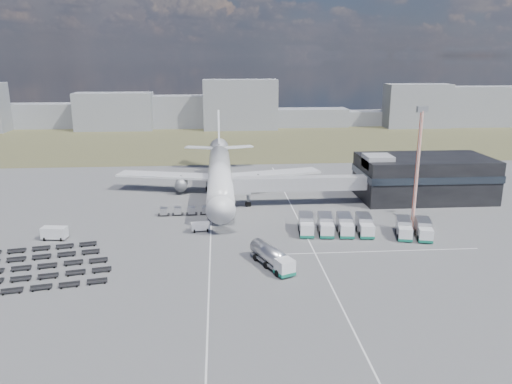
{
  "coord_description": "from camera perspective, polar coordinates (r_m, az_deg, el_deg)",
  "views": [
    {
      "loc": [
        -0.18,
        -86.86,
        32.79
      ],
      "look_at": [
        7.8,
        18.0,
        4.0
      ],
      "focal_mm": 35.0,
      "sensor_mm": 36.0,
      "label": 1
    }
  ],
  "objects": [
    {
      "name": "utility_van",
      "position": [
        99.38,
        -22.04,
        -4.4
      ],
      "size": [
        4.73,
        2.61,
        2.38
      ],
      "primitive_type": "cube",
      "rotation": [
        0.0,
        0.0,
        -0.13
      ],
      "color": "silver",
      "rests_on": "ground"
    },
    {
      "name": "lane_markings",
      "position": [
        96.17,
        1.86,
        -4.63
      ],
      "size": [
        47.12,
        110.0,
        0.01
      ],
      "color": "silver",
      "rests_on": "ground"
    },
    {
      "name": "baggage_dollies",
      "position": [
        87.4,
        -24.03,
        -7.88
      ],
      "size": [
        24.88,
        21.75,
        0.7
      ],
      "rotation": [
        0.0,
        0.0,
        0.2
      ],
      "color": "black",
      "rests_on": "ground"
    },
    {
      "name": "ground",
      "position": [
        92.85,
        -3.98,
        -5.41
      ],
      "size": [
        420.0,
        420.0,
        0.0
      ],
      "primitive_type": "plane",
      "color": "#565659",
      "rests_on": "ground"
    },
    {
      "name": "service_trucks_far",
      "position": [
        97.89,
        17.58,
        -4.01
      ],
      "size": [
        7.75,
        8.62,
        2.95
      ],
      "rotation": [
        0.0,
        0.0,
        -0.25
      ],
      "color": "silver",
      "rests_on": "ground"
    },
    {
      "name": "catering_truck",
      "position": [
        125.41,
        -1.76,
        0.91
      ],
      "size": [
        3.74,
        7.24,
        3.17
      ],
      "rotation": [
        0.0,
        0.0,
        0.14
      ],
      "color": "silver",
      "rests_on": "ground"
    },
    {
      "name": "grass_strip",
      "position": [
        199.57,
        -4.26,
        5.81
      ],
      "size": [
        420.0,
        90.0,
        0.01
      ],
      "primitive_type": "cube",
      "color": "#48452B",
      "rests_on": "ground"
    },
    {
      "name": "service_trucks_near",
      "position": [
        96.46,
        9.05,
        -3.72
      ],
      "size": [
        14.48,
        9.07,
        3.05
      ],
      "rotation": [
        0.0,
        0.0,
        -0.11
      ],
      "color": "silver",
      "rests_on": "ground"
    },
    {
      "name": "uld_row",
      "position": [
        107.08,
        -7.36,
        -2.13
      ],
      "size": [
        14.22,
        1.89,
        1.56
      ],
      "rotation": [
        0.0,
        0.0,
        0.03
      ],
      "color": "black",
      "rests_on": "ground"
    },
    {
      "name": "floodlight_mast",
      "position": [
        98.26,
        17.92,
        2.35
      ],
      "size": [
        2.29,
        1.85,
        23.98
      ],
      "rotation": [
        0.0,
        0.0,
        0.22
      ],
      "color": "#D44222",
      "rests_on": "ground"
    },
    {
      "name": "fuel_tanker",
      "position": [
        80.48,
        1.83,
        -7.44
      ],
      "size": [
        6.6,
        10.52,
        3.34
      ],
      "rotation": [
        0.0,
        0.0,
        0.42
      ],
      "color": "silver",
      "rests_on": "ground"
    },
    {
      "name": "skyline",
      "position": [
        235.4,
        -1.37,
        9.35
      ],
      "size": [
        297.16,
        24.67,
        22.49
      ],
      "color": "gray",
      "rests_on": "ground"
    },
    {
      "name": "pushback_tug",
      "position": [
        97.32,
        -6.37,
        -3.98
      ],
      "size": [
        3.85,
        2.51,
        1.59
      ],
      "primitive_type": "cube",
      "rotation": [
        0.0,
        0.0,
        0.14
      ],
      "color": "silver",
      "rests_on": "ground"
    },
    {
      "name": "airliner",
      "position": [
        122.37,
        -4.16,
        2.28
      ],
      "size": [
        51.59,
        64.53,
        17.62
      ],
      "color": "silver",
      "rests_on": "ground"
    },
    {
      "name": "jet_bridge",
      "position": [
        111.97,
        4.04,
        0.93
      ],
      "size": [
        30.3,
        3.8,
        7.05
      ],
      "color": "#939399",
      "rests_on": "ground"
    },
    {
      "name": "terminal",
      "position": [
        123.86,
        18.56,
        1.66
      ],
      "size": [
        30.4,
        16.4,
        11.0
      ],
      "color": "black",
      "rests_on": "ground"
    }
  ]
}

